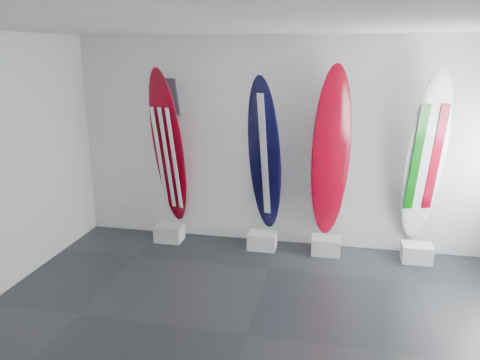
% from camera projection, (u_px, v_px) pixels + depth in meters
% --- Properties ---
extents(floor, '(6.00, 6.00, 0.00)m').
position_uv_depth(floor, '(247.00, 335.00, 4.80)').
color(floor, black).
rests_on(floor, ground).
extents(ceiling, '(6.00, 6.00, 0.00)m').
position_uv_depth(ceiling, '(248.00, 24.00, 4.00)').
color(ceiling, white).
rests_on(ceiling, wall_back).
extents(wall_back, '(6.00, 0.00, 6.00)m').
position_uv_depth(wall_back, '(280.00, 143.00, 6.76)').
color(wall_back, white).
rests_on(wall_back, ground).
extents(display_block_usa, '(0.40, 0.30, 0.24)m').
position_uv_depth(display_block_usa, '(169.00, 233.00, 7.14)').
color(display_block_usa, silver).
rests_on(display_block_usa, floor).
extents(surfboard_usa, '(0.65, 0.62, 2.34)m').
position_uv_depth(surfboard_usa, '(168.00, 148.00, 6.89)').
color(surfboard_usa, maroon).
rests_on(surfboard_usa, display_block_usa).
extents(display_block_navy, '(0.40, 0.30, 0.24)m').
position_uv_depth(display_block_navy, '(262.00, 241.00, 6.86)').
color(display_block_navy, silver).
rests_on(display_block_navy, floor).
extents(surfboard_navy, '(0.62, 0.56, 2.25)m').
position_uv_depth(surfboard_navy, '(264.00, 156.00, 6.63)').
color(surfboard_navy, black).
rests_on(surfboard_navy, display_block_navy).
extents(display_block_swiss, '(0.40, 0.30, 0.24)m').
position_uv_depth(display_block_swiss, '(326.00, 246.00, 6.68)').
color(display_block_swiss, silver).
rests_on(display_block_swiss, floor).
extents(surfboard_swiss, '(0.59, 0.39, 2.40)m').
position_uv_depth(surfboard_swiss, '(331.00, 153.00, 6.42)').
color(surfboard_swiss, maroon).
rests_on(surfboard_swiss, display_block_swiss).
extents(display_block_italy, '(0.40, 0.30, 0.24)m').
position_uv_depth(display_block_italy, '(417.00, 253.00, 6.44)').
color(display_block_italy, silver).
rests_on(display_block_italy, floor).
extents(surfboard_italy, '(0.65, 0.60, 2.37)m').
position_uv_depth(surfboard_italy, '(425.00, 158.00, 6.19)').
color(surfboard_italy, white).
rests_on(surfboard_italy, display_block_italy).
extents(wall_outlet, '(0.09, 0.02, 0.13)m').
position_uv_depth(wall_outlet, '(126.00, 209.00, 7.53)').
color(wall_outlet, silver).
rests_on(wall_outlet, wall_back).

